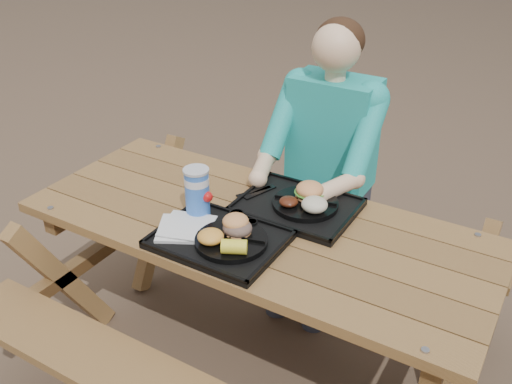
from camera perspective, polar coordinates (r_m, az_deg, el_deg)
The scene contains 18 objects.
ground at distance 2.66m, azimuth 0.00°, elevation -16.72°, with size 60.00×60.00×0.00m, color #999999.
picnic_table at distance 2.40m, azimuth 0.00°, elevation -10.53°, with size 1.80×1.49×0.75m, color #999999, non-canonical shape.
tray_near at distance 2.06m, azimuth -3.68°, elevation -4.82°, with size 0.45×0.35×0.02m, color black.
tray_far at distance 2.26m, azimuth 4.14°, elevation -1.52°, with size 0.45×0.35×0.02m, color black.
plate_near at distance 2.02m, azimuth -2.48°, elevation -4.88°, with size 0.26×0.26×0.02m, color black.
plate_far at distance 2.24m, azimuth 4.96°, elevation -1.17°, with size 0.26×0.26×0.02m, color black.
napkin_stack at distance 2.11m, azimuth -7.27°, elevation -3.54°, with size 0.18×0.18×0.02m, color silver.
soda_cup at distance 2.15m, azimuth -5.89°, elevation -0.16°, with size 0.09×0.09×0.19m, color blue.
condiment_bbq at distance 2.14m, azimuth -1.94°, elevation -2.43°, with size 0.06×0.06×0.03m, color black.
condiment_mustard at distance 2.10m, azimuth -0.44°, elevation -3.22°, with size 0.04×0.04×0.03m, color gold.
sandwich at distance 2.02m, azimuth -1.89°, elevation -2.88°, with size 0.10×0.10×0.10m, color #E79451, non-canonical shape.
mac_cheese at distance 1.99m, azimuth -4.56°, elevation -4.47°, with size 0.09×0.09×0.05m, color gold.
corn_cob at distance 1.93m, azimuth -2.19°, elevation -5.49°, with size 0.09×0.09×0.05m, color yellow, non-canonical shape.
cutlery_far at distance 2.33m, azimuth 0.37°, elevation -0.01°, with size 0.03×0.16×0.01m, color black.
burger at distance 2.24m, azimuth 5.42°, elevation 0.57°, with size 0.11×0.11×0.10m, color #EE9454, non-canonical shape.
baked_beans at distance 2.20m, azimuth 3.28°, elevation -0.96°, with size 0.07×0.07×0.03m, color #4C1E0F.
potato_salad at distance 2.17m, azimuth 5.87°, elevation -1.26°, with size 0.10×0.10×0.06m, color beige.
diner at distance 2.73m, azimuth 7.21°, elevation 1.33°, with size 0.48×0.84×1.28m, color teal, non-canonical shape.
Camera 1 is at (0.94, -1.58, 1.92)m, focal length 40.00 mm.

